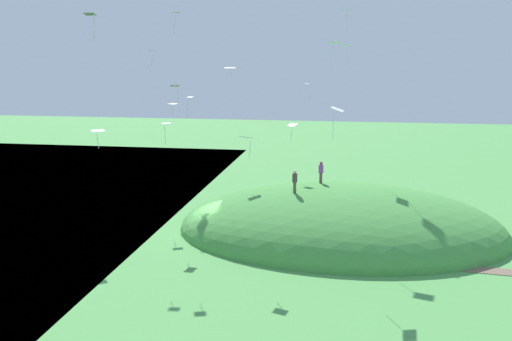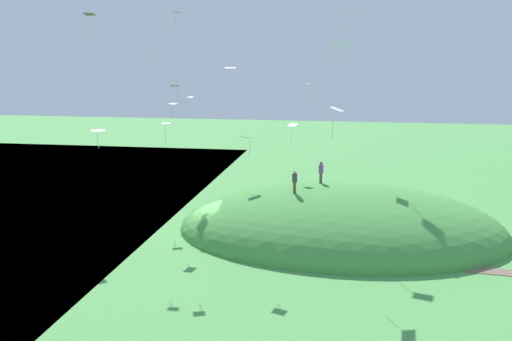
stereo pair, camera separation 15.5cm
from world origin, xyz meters
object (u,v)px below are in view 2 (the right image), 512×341
object	(u,v)px
kite_2	(90,16)
person_watching_kites	(321,170)
kite_11	(308,87)
kite_14	(346,47)
kite_3	(246,139)
kite_0	(166,125)
kite_5	(293,126)
kite_10	(230,68)
kite_8	(337,111)
kite_7	(98,131)
kite_13	(190,100)
kite_15	(349,11)
kite_4	(173,104)
person_on_hilltop	(295,179)
kite_6	(152,52)
kite_1	(175,87)
kite_9	(176,13)
kite_12	(335,44)

from	to	relation	value
kite_2	person_watching_kites	bearing A→B (deg)	25.16
kite_11	kite_14	bearing A→B (deg)	-41.32
kite_3	kite_0	bearing A→B (deg)	134.53
kite_5	kite_10	xyz separation A→B (m)	(-6.03, 3.41, 4.69)
kite_8	kite_10	world-z (taller)	kite_10
kite_7	kite_13	distance (m)	10.27
kite_3	kite_14	xyz separation A→B (m)	(6.24, 15.00, 6.21)
kite_5	kite_11	size ratio (longest dim) A/B	0.69
kite_14	kite_15	size ratio (longest dim) A/B	0.90
kite_4	kite_15	xyz separation A→B (m)	(13.53, 9.37, 7.69)
kite_7	kite_0	bearing A→B (deg)	65.21
kite_8	kite_10	size ratio (longest dim) A/B	1.79
person_on_hilltop	person_watching_kites	bearing A→B (deg)	-162.24
kite_7	kite_15	xyz separation A→B (m)	(17.87, 13.84, 9.36)
kite_15	kite_11	bearing A→B (deg)	149.56
kite_8	kite_15	size ratio (longest dim) A/B	0.96
kite_11	kite_5	bearing A→B (deg)	-95.00
person_watching_kites	kite_2	world-z (taller)	kite_2
kite_2	kite_6	bearing A→B (deg)	56.55
kite_2	kite_14	size ratio (longest dim) A/B	0.83
kite_0	kite_7	size ratio (longest dim) A/B	1.33
person_on_hilltop	kite_2	world-z (taller)	kite_2
kite_8	kite_14	xyz separation A→B (m)	(0.37, 14.65, 4.30)
person_on_hilltop	kite_0	size ratio (longest dim) A/B	0.94
kite_4	kite_1	bearing A→B (deg)	-69.63
kite_3	kite_14	bearing A→B (deg)	67.42
person_on_hilltop	kite_6	bearing A→B (deg)	-41.07
person_watching_kites	kite_15	world-z (taller)	kite_15
person_on_hilltop	kite_4	size ratio (longest dim) A/B	1.60
kite_8	kite_9	world-z (taller)	kite_9
kite_10	kite_11	world-z (taller)	kite_10
kite_10	kite_14	size ratio (longest dim) A/B	0.59
kite_4	kite_14	distance (m)	16.47
kite_5	kite_6	bearing A→B (deg)	-151.45
kite_6	kite_9	distance (m)	13.95
kite_11	kite_12	size ratio (longest dim) A/B	1.03
kite_2	kite_10	distance (m)	15.24
kite_11	kite_12	world-z (taller)	kite_12
kite_1	kite_12	xyz separation A→B (m)	(10.91, 7.19, 3.12)
kite_0	kite_3	size ratio (longest dim) A/B	1.33
kite_0	kite_9	xyz separation A→B (m)	(-1.79, 9.41, 9.81)
kite_8	kite_12	bearing A→B (deg)	92.99
kite_14	kite_13	bearing A→B (deg)	-164.33
kite_11	kite_4	bearing A→B (deg)	-130.57
kite_0	kite_1	world-z (taller)	kite_1
kite_3	kite_14	world-z (taller)	kite_14
kite_4	kite_6	distance (m)	4.50
kite_9	kite_14	xyz separation A→B (m)	(16.52, -3.03, -3.27)
kite_12	person_watching_kites	bearing A→B (deg)	-117.69
kite_0	kite_8	world-z (taller)	kite_8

